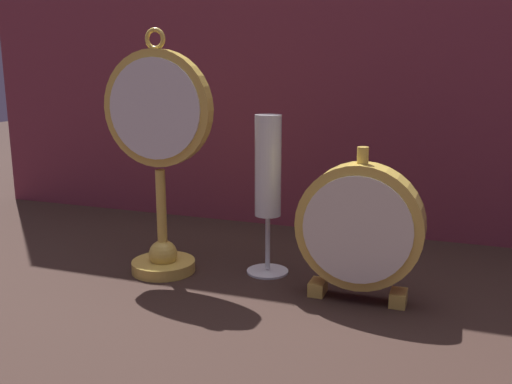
{
  "coord_description": "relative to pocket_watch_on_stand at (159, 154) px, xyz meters",
  "views": [
    {
      "loc": [
        0.27,
        -0.66,
        0.29
      ],
      "look_at": [
        0.0,
        0.08,
        0.12
      ],
      "focal_mm": 40.0,
      "sensor_mm": 36.0,
      "label": 1
    }
  ],
  "objects": [
    {
      "name": "champagne_flute",
      "position": [
        0.14,
        0.05,
        -0.04
      ],
      "size": [
        0.06,
        0.06,
        0.23
      ],
      "color": "silver",
      "rests_on": "ground_plane"
    },
    {
      "name": "mantel_clock_silver",
      "position": [
        0.28,
        -0.01,
        -0.08
      ],
      "size": [
        0.16,
        0.04,
        0.2
      ],
      "color": "gold",
      "rests_on": "ground_plane"
    },
    {
      "name": "fabric_backdrop_drape",
      "position": [
        0.13,
        0.3,
        0.22
      ],
      "size": [
        1.32,
        0.01,
        0.78
      ],
      "primitive_type": "cube",
      "color": "brown",
      "rests_on": "ground_plane"
    },
    {
      "name": "pocket_watch_on_stand",
      "position": [
        0.0,
        0.0,
        0.0
      ],
      "size": [
        0.16,
        0.09,
        0.34
      ],
      "color": "gold",
      "rests_on": "ground_plane"
    },
    {
      "name": "ground_plane",
      "position": [
        0.13,
        -0.03,
        -0.17
      ],
      "size": [
        4.0,
        4.0,
        0.0
      ],
      "primitive_type": "plane",
      "color": "black"
    }
  ]
}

